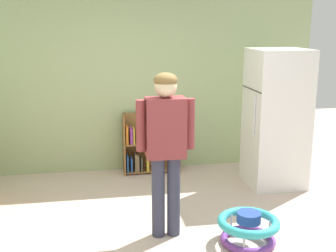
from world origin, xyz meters
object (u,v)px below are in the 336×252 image
at_px(refrigerator, 276,119).
at_px(standing_person, 166,140).
at_px(baby_walker, 248,228).
at_px(bookshelf, 147,146).

xyz_separation_m(refrigerator, standing_person, (-1.65, -1.18, 0.11)).
bearing_deg(baby_walker, bookshelf, 107.25).
xyz_separation_m(bookshelf, baby_walker, (0.70, -2.26, -0.21)).
bearing_deg(bookshelf, refrigerator, -26.20).
bearing_deg(standing_person, baby_walker, -21.78).
height_order(bookshelf, baby_walker, bookshelf).
relative_size(bookshelf, baby_walker, 1.41).
xyz_separation_m(bookshelf, standing_person, (-0.06, -1.96, 0.63)).
xyz_separation_m(standing_person, baby_walker, (0.76, -0.30, -0.84)).
relative_size(standing_person, baby_walker, 2.73).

